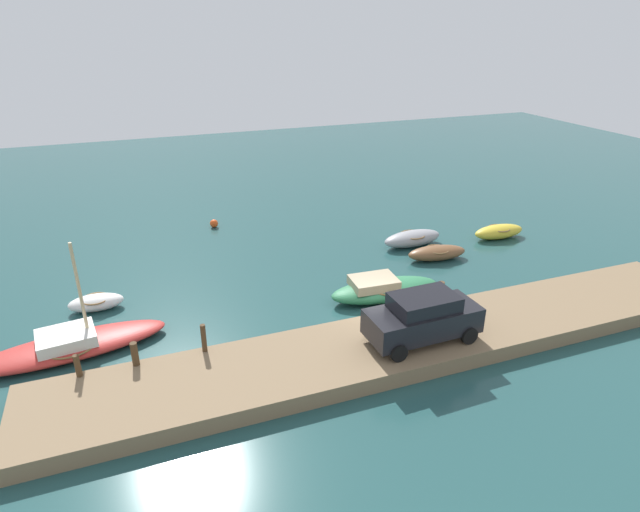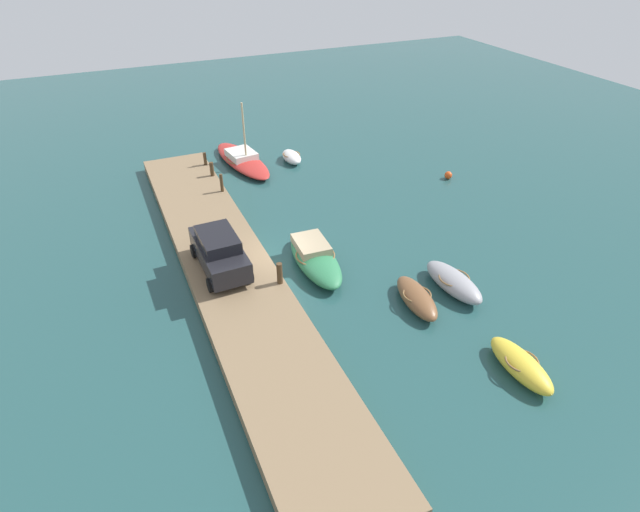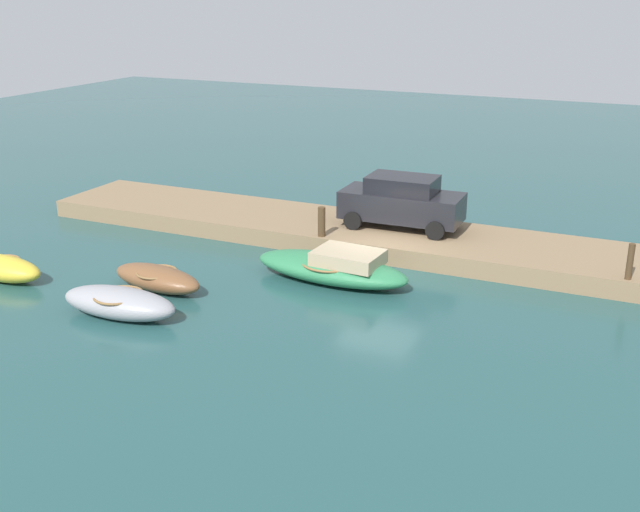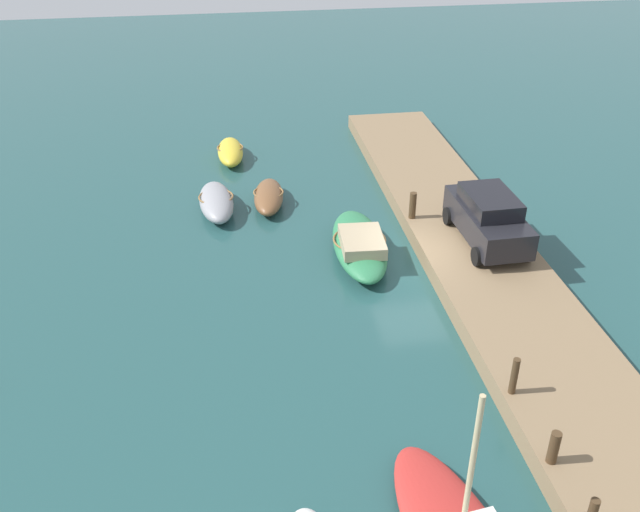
{
  "view_description": "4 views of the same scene",
  "coord_description": "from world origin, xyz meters",
  "px_view_note": "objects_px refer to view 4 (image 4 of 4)",
  "views": [
    {
      "loc": [
        -9.25,
        -16.94,
        11.5
      ],
      "look_at": [
        -1.23,
        4.29,
        1.38
      ],
      "focal_mm": 30.01,
      "sensor_mm": 36.0,
      "label": 1
    },
    {
      "loc": [
        19.56,
        -6.17,
        14.15
      ],
      "look_at": [
        1.35,
        1.88,
        0.81
      ],
      "focal_mm": 28.88,
      "sensor_mm": 36.0,
      "label": 2
    },
    {
      "loc": [
        -8.03,
        22.24,
        8.64
      ],
      "look_at": [
        1.19,
        2.11,
        0.89
      ],
      "focal_mm": 43.49,
      "sensor_mm": 36.0,
      "label": 3
    },
    {
      "loc": [
        -20.22,
        6.47,
        12.85
      ],
      "look_at": [
        0.25,
        3.33,
        0.5
      ],
      "focal_mm": 39.59,
      "sensor_mm": 36.0,
      "label": 4
    }
  ],
  "objects_px": {
    "mooring_post_east": "(413,205)",
    "parked_car": "(488,217)",
    "rowboat_brown": "(269,197)",
    "rowboat_yellow": "(230,152)",
    "mooring_post_mid_west": "(554,447)",
    "rowboat_grey": "(216,202)",
    "motorboat_green": "(360,244)",
    "mooring_post_mid_east": "(514,376)"
  },
  "relations": [
    {
      "from": "motorboat_green",
      "to": "mooring_post_east",
      "type": "height_order",
      "value": "mooring_post_east"
    },
    {
      "from": "mooring_post_mid_west",
      "to": "mooring_post_east",
      "type": "xyz_separation_m",
      "value": [
        12.07,
        0.0,
        0.07
      ]
    },
    {
      "from": "rowboat_brown",
      "to": "parked_car",
      "type": "xyz_separation_m",
      "value": [
        -5.19,
        -7.17,
        1.18
      ]
    },
    {
      "from": "mooring_post_mid_east",
      "to": "mooring_post_east",
      "type": "relative_size",
      "value": 1.06
    },
    {
      "from": "rowboat_brown",
      "to": "rowboat_yellow",
      "type": "relative_size",
      "value": 1.05
    },
    {
      "from": "mooring_post_mid_west",
      "to": "mooring_post_mid_east",
      "type": "bearing_deg",
      "value": 0.0
    },
    {
      "from": "rowboat_brown",
      "to": "rowboat_yellow",
      "type": "bearing_deg",
      "value": 21.83
    },
    {
      "from": "motorboat_green",
      "to": "mooring_post_mid_east",
      "type": "xyz_separation_m",
      "value": [
        -8.29,
        -2.27,
        0.67
      ]
    },
    {
      "from": "rowboat_brown",
      "to": "mooring_post_mid_west",
      "type": "height_order",
      "value": "mooring_post_mid_west"
    },
    {
      "from": "motorboat_green",
      "to": "mooring_post_mid_west",
      "type": "xyz_separation_m",
      "value": [
        -10.64,
        -2.27,
        0.57
      ]
    },
    {
      "from": "mooring_post_east",
      "to": "parked_car",
      "type": "height_order",
      "value": "parked_car"
    },
    {
      "from": "mooring_post_mid_east",
      "to": "parked_car",
      "type": "bearing_deg",
      "value": -15.23
    },
    {
      "from": "rowboat_grey",
      "to": "mooring_post_east",
      "type": "distance_m",
      "value": 7.75
    },
    {
      "from": "motorboat_green",
      "to": "mooring_post_mid_west",
      "type": "relative_size",
      "value": 5.93
    },
    {
      "from": "motorboat_green",
      "to": "mooring_post_mid_west",
      "type": "bearing_deg",
      "value": -164.74
    },
    {
      "from": "mooring_post_mid_east",
      "to": "mooring_post_mid_west",
      "type": "bearing_deg",
      "value": 180.0
    },
    {
      "from": "mooring_post_mid_west",
      "to": "parked_car",
      "type": "relative_size",
      "value": 0.21
    },
    {
      "from": "motorboat_green",
      "to": "mooring_post_mid_west",
      "type": "height_order",
      "value": "mooring_post_mid_west"
    },
    {
      "from": "mooring_post_mid_east",
      "to": "rowboat_yellow",
      "type": "bearing_deg",
      "value": 19.9
    },
    {
      "from": "mooring_post_mid_west",
      "to": "rowboat_yellow",
      "type": "bearing_deg",
      "value": 17.73
    },
    {
      "from": "rowboat_brown",
      "to": "rowboat_grey",
      "type": "xyz_separation_m",
      "value": [
        -0.26,
        2.09,
        0.05
      ]
    },
    {
      "from": "motorboat_green",
      "to": "parked_car",
      "type": "xyz_separation_m",
      "value": [
        -0.68,
        -4.35,
        1.08
      ]
    },
    {
      "from": "motorboat_green",
      "to": "rowboat_grey",
      "type": "distance_m",
      "value": 6.5
    },
    {
      "from": "rowboat_yellow",
      "to": "mooring_post_mid_west",
      "type": "height_order",
      "value": "mooring_post_mid_west"
    },
    {
      "from": "parked_car",
      "to": "rowboat_brown",
      "type": "bearing_deg",
      "value": 52.68
    },
    {
      "from": "motorboat_green",
      "to": "parked_car",
      "type": "distance_m",
      "value": 4.53
    },
    {
      "from": "mooring_post_east",
      "to": "motorboat_green",
      "type": "bearing_deg",
      "value": 122.25
    },
    {
      "from": "rowboat_grey",
      "to": "mooring_post_mid_west",
      "type": "relative_size",
      "value": 4.08
    },
    {
      "from": "rowboat_yellow",
      "to": "rowboat_grey",
      "type": "height_order",
      "value": "rowboat_grey"
    },
    {
      "from": "rowboat_brown",
      "to": "mooring_post_east",
      "type": "distance_m",
      "value": 6.0
    },
    {
      "from": "motorboat_green",
      "to": "rowboat_yellow",
      "type": "bearing_deg",
      "value": 26.93
    },
    {
      "from": "mooring_post_east",
      "to": "parked_car",
      "type": "bearing_deg",
      "value": -135.5
    },
    {
      "from": "rowboat_grey",
      "to": "rowboat_yellow",
      "type": "bearing_deg",
      "value": -11.99
    },
    {
      "from": "mooring_post_mid_east",
      "to": "parked_car",
      "type": "distance_m",
      "value": 7.91
    },
    {
      "from": "rowboat_grey",
      "to": "rowboat_brown",
      "type": "bearing_deg",
      "value": -86.45
    },
    {
      "from": "mooring_post_mid_west",
      "to": "parked_car",
      "type": "xyz_separation_m",
      "value": [
        9.96,
        -2.07,
        0.51
      ]
    },
    {
      "from": "rowboat_brown",
      "to": "rowboat_yellow",
      "type": "height_order",
      "value": "rowboat_yellow"
    },
    {
      "from": "rowboat_grey",
      "to": "mooring_post_mid_west",
      "type": "bearing_deg",
      "value": -157.7
    },
    {
      "from": "mooring_post_mid_east",
      "to": "motorboat_green",
      "type": "bearing_deg",
      "value": 15.33
    },
    {
      "from": "rowboat_yellow",
      "to": "mooring_post_mid_west",
      "type": "relative_size",
      "value": 3.58
    },
    {
      "from": "motorboat_green",
      "to": "rowboat_grey",
      "type": "xyz_separation_m",
      "value": [
        4.26,
        4.91,
        -0.05
      ]
    },
    {
      "from": "rowboat_grey",
      "to": "mooring_post_east",
      "type": "height_order",
      "value": "mooring_post_east"
    }
  ]
}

